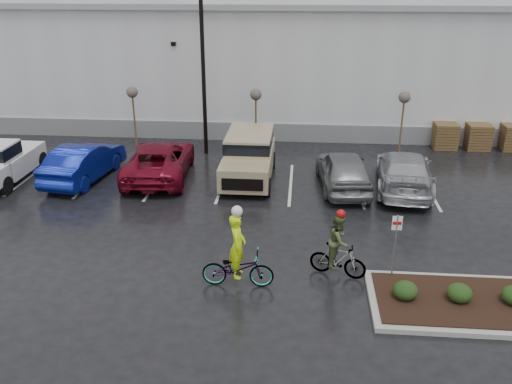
# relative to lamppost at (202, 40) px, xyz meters

# --- Properties ---
(ground) EXTENTS (120.00, 120.00, 0.00)m
(ground) POSITION_rel_lamppost_xyz_m (4.00, -12.00, -5.69)
(ground) COLOR black
(ground) RESTS_ON ground
(warehouse) EXTENTS (60.50, 15.50, 7.20)m
(warehouse) POSITION_rel_lamppost_xyz_m (4.00, 9.99, -2.04)
(warehouse) COLOR silver
(warehouse) RESTS_ON ground
(wooded_ridge) EXTENTS (80.00, 25.00, 6.00)m
(wooded_ridge) POSITION_rel_lamppost_xyz_m (4.00, 33.00, -2.69)
(wooded_ridge) COLOR #283B18
(wooded_ridge) RESTS_ON ground
(lamppost) EXTENTS (0.50, 1.00, 9.22)m
(lamppost) POSITION_rel_lamppost_xyz_m (0.00, 0.00, 0.00)
(lamppost) COLOR black
(lamppost) RESTS_ON ground
(sapling_west) EXTENTS (0.60, 0.60, 3.20)m
(sapling_west) POSITION_rel_lamppost_xyz_m (-4.00, 1.00, -2.96)
(sapling_west) COLOR brown
(sapling_west) RESTS_ON ground
(sapling_mid) EXTENTS (0.60, 0.60, 3.20)m
(sapling_mid) POSITION_rel_lamppost_xyz_m (2.50, 1.00, -2.96)
(sapling_mid) COLOR brown
(sapling_mid) RESTS_ON ground
(sapling_east) EXTENTS (0.60, 0.60, 3.20)m
(sapling_east) POSITION_rel_lamppost_xyz_m (10.00, 1.00, -2.96)
(sapling_east) COLOR brown
(sapling_east) RESTS_ON ground
(pallet_stack_a) EXTENTS (1.20, 1.20, 1.35)m
(pallet_stack_a) POSITION_rel_lamppost_xyz_m (12.50, 2.00, -5.01)
(pallet_stack_a) COLOR brown
(pallet_stack_a) RESTS_ON ground
(pallet_stack_b) EXTENTS (1.20, 1.20, 1.35)m
(pallet_stack_b) POSITION_rel_lamppost_xyz_m (14.20, 2.00, -5.01)
(pallet_stack_b) COLOR brown
(pallet_stack_b) RESTS_ON ground
(curb_island) EXTENTS (8.00, 3.00, 0.15)m
(curb_island) POSITION_rel_lamppost_xyz_m (11.00, -13.00, -5.61)
(curb_island) COLOR gray
(curb_island) RESTS_ON ground
(shrub_a) EXTENTS (0.70, 0.70, 0.52)m
(shrub_a) POSITION_rel_lamppost_xyz_m (8.00, -13.00, -5.27)
(shrub_a) COLOR black
(shrub_a) RESTS_ON curb_island
(shrub_b) EXTENTS (0.70, 0.70, 0.52)m
(shrub_b) POSITION_rel_lamppost_xyz_m (9.50, -13.00, -5.27)
(shrub_b) COLOR black
(shrub_b) RESTS_ON curb_island
(fire_lane_sign) EXTENTS (0.30, 0.05, 2.20)m
(fire_lane_sign) POSITION_rel_lamppost_xyz_m (7.80, -11.80, -4.28)
(fire_lane_sign) COLOR gray
(fire_lane_sign) RESTS_ON ground
(pickup_white) EXTENTS (2.10, 5.20, 1.96)m
(pickup_white) POSITION_rel_lamppost_xyz_m (-8.38, -4.46, -4.71)
(pickup_white) COLOR silver
(pickup_white) RESTS_ON ground
(car_blue) EXTENTS (2.39, 5.23, 1.66)m
(car_blue) POSITION_rel_lamppost_xyz_m (-4.82, -4.19, -4.85)
(car_blue) COLOR navy
(car_blue) RESTS_ON ground
(car_red) EXTENTS (3.13, 6.01, 1.62)m
(car_red) POSITION_rel_lamppost_xyz_m (-1.51, -3.58, -4.88)
(car_red) COLOR maroon
(car_red) RESTS_ON ground
(suv_tan) EXTENTS (2.20, 5.10, 2.06)m
(suv_tan) POSITION_rel_lamppost_xyz_m (2.57, -3.63, -4.66)
(suv_tan) COLOR tan
(suv_tan) RESTS_ON ground
(car_grey) EXTENTS (2.44, 5.09, 1.68)m
(car_grey) POSITION_rel_lamppost_xyz_m (6.76, -4.24, -4.85)
(car_grey) COLOR slate
(car_grey) RESTS_ON ground
(car_far_silver) EXTENTS (2.92, 5.87, 1.64)m
(car_far_silver) POSITION_rel_lamppost_xyz_m (9.37, -4.11, -4.87)
(car_far_silver) COLOR #B4B6BD
(car_far_silver) RESTS_ON ground
(cyclist_hivis) EXTENTS (2.17, 0.77, 2.62)m
(cyclist_hivis) POSITION_rel_lamppost_xyz_m (3.14, -12.48, -4.89)
(cyclist_hivis) COLOR #3F3F44
(cyclist_hivis) RESTS_ON ground
(cyclist_olive) EXTENTS (1.80, 1.02, 2.25)m
(cyclist_olive) POSITION_rel_lamppost_xyz_m (6.15, -11.64, -4.86)
(cyclist_olive) COLOR #3F3F44
(cyclist_olive) RESTS_ON ground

